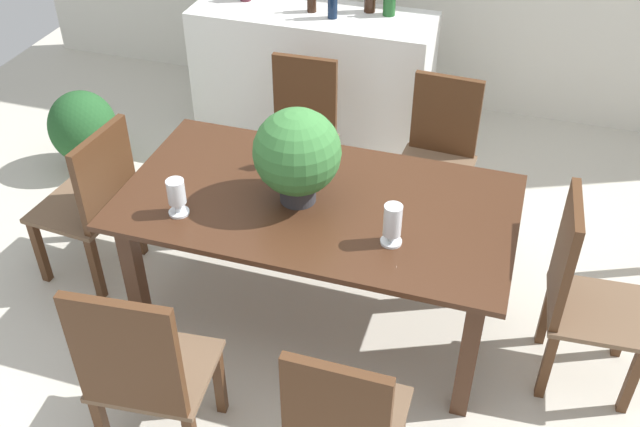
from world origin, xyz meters
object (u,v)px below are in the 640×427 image
Objects in this scene: flower_centerpiece at (297,154)px; crystal_vase_left at (392,223)px; chair_head_end at (95,197)px; wine_glass at (265,149)px; chair_near_right at (342,426)px; crystal_vase_center_near at (177,195)px; dining_table at (317,218)px; potted_plant_floor at (83,130)px; wine_bottle_dark at (390,0)px; kitchen_counter at (313,80)px; chair_far_right at (439,150)px; chair_foot_end at (579,289)px; chair_near_left at (142,370)px; chair_far_left at (301,127)px.

flower_centerpiece reaches higher than crystal_vase_left.
wine_glass is (0.92, 0.20, 0.36)m from chair_head_end.
chair_near_right reaches higher than crystal_vase_center_near.
chair_head_end is 1.00m from wine_glass.
dining_table is 2.15m from potted_plant_floor.
wine_bottle_dark is at bearing 103.66° from crystal_vase_left.
dining_table is at bearing -24.85° from potted_plant_floor.
crystal_vase_center_near is (-0.58, -0.29, 0.22)m from dining_table.
crystal_vase_center_near is (-0.49, -0.26, -0.15)m from flower_centerpiece.
kitchen_counter is at bearing -69.96° from chair_near_right.
wine_glass is at bearing -23.83° from potted_plant_floor.
chair_far_right is 1.18m from wine_glass.
crystal_vase_left is at bearing -28.19° from wine_glass.
kitchen_counter is 5.90× the size of wine_bottle_dark.
chair_near_right is at bearing -36.14° from crystal_vase_center_near.
dining_table is 1.11m from chair_far_right.
chair_foot_end is at bearing 0.85° from flower_centerpiece.
flower_centerpiece reaches higher than chair_foot_end.
kitchen_counter is at bearing 108.55° from dining_table.
chair_near_left is 0.82m from crystal_vase_center_near.
chair_near_left reaches higher than dining_table.
wine_bottle_dark is at bearing 92.66° from dining_table.
wine_bottle_dark is (-0.49, 2.01, 0.19)m from crystal_vase_left.
crystal_vase_center_near is at bearing -153.20° from dining_table.
chair_near_left is 2.73m from kitchen_counter.
chair_near_right is 1.28m from crystal_vase_center_near.
kitchen_counter is at bearing 42.99° from chair_foot_end.
wine_bottle_dark reaches higher than chair_far_right.
wine_bottle_dark is (0.33, 2.83, 0.52)m from chair_near_left.
chair_near_right is at bearing 63.46° from chair_head_end.
chair_far_left is 0.90m from wine_glass.
chair_near_left is at bearing -135.00° from crystal_vase_left.
flower_centerpiece reaches higher than crystal_vase_center_near.
kitchen_counter is (-0.24, 1.51, -0.39)m from wine_glass.
flower_centerpiece reaches higher than dining_table.
crystal_vase_left is at bearing -88.87° from chair_near_right.
chair_near_left is at bearing -86.66° from kitchen_counter.
chair_far_right is 1.21m from kitchen_counter.
wine_bottle_dark is (0.25, 1.62, 0.20)m from wine_glass.
crystal_vase_center_near is at bearing -41.30° from potted_plant_floor.
crystal_vase_left is at bearing -76.34° from wine_bottle_dark.
wine_bottle_dark reaches higher than potted_plant_floor.
potted_plant_floor is (-1.51, 1.91, -0.25)m from chair_near_left.
chair_near_left reaches higher than chair_foot_end.
chair_foot_end is at bearing -33.18° from chair_far_left.
chair_far_right is 0.93× the size of chair_near_left.
chair_far_left is 4.74× the size of crystal_vase_left.
chair_near_right is 2.05× the size of flower_centerpiece.
kitchen_counter is at bearing 30.79° from potted_plant_floor.
kitchen_counter reaches higher than dining_table.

